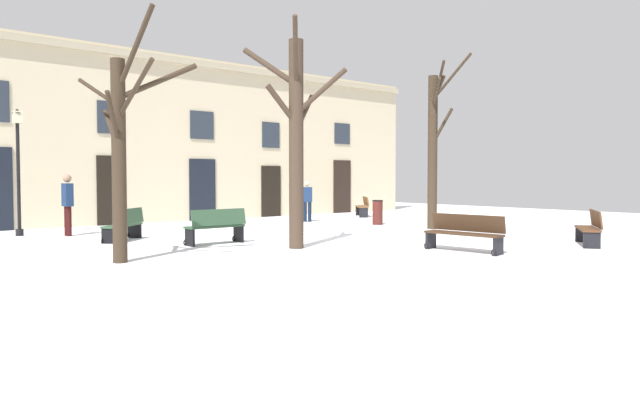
{
  "coord_description": "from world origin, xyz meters",
  "views": [
    {
      "loc": [
        -10.89,
        -11.31,
        1.74
      ],
      "look_at": [
        0.0,
        1.89,
        1.05
      ],
      "focal_mm": 31.75,
      "sensor_mm": 36.0,
      "label": 1
    }
  ],
  "objects": [
    {
      "name": "bench_facing_shops",
      "position": [
        0.1,
        -3.31,
        0.45
      ],
      "size": [
        0.68,
        1.94,
        0.87
      ],
      "rotation": [
        0.0,
        0.0,
        4.82
      ],
      "color": "#3D2819",
      "rests_on": "ground"
    },
    {
      "name": "tree_right_of_center",
      "position": [
        -6.7,
        0.08,
        2.36
      ],
      "size": [
        2.05,
        2.37,
        5.06
      ],
      "color": "#382B1E",
      "rests_on": "ground"
    },
    {
      "name": "litter_bin",
      "position": [
        3.94,
        3.33,
        0.46
      ],
      "size": [
        0.4,
        0.4,
        0.9
      ],
      "color": "#4C1E19",
      "rests_on": "ground"
    },
    {
      "name": "person_near_bench",
      "position": [
        2.81,
        6.06,
        0.88
      ],
      "size": [
        0.43,
        0.41,
        1.6
      ],
      "rotation": [
        0.0,
        0.0,
        5.62
      ],
      "color": "black",
      "rests_on": "ground"
    },
    {
      "name": "bench_back_to_back_left",
      "position": [
        -3.67,
        1.69,
        0.47
      ],
      "size": [
        1.61,
        0.55,
        0.93
      ],
      "rotation": [
        0.0,
        0.0,
        3.16
      ],
      "color": "#2D4C33",
      "rests_on": "ground"
    },
    {
      "name": "bench_near_center_tree",
      "position": [
        3.62,
        -4.6,
        0.45
      ],
      "size": [
        1.64,
        1.28,
        0.9
      ],
      "rotation": [
        0.0,
        0.0,
        3.71
      ],
      "color": "#51331E",
      "rests_on": "ground"
    },
    {
      "name": "person_by_shop_door",
      "position": [
        -6.02,
        6.34,
        1.03
      ],
      "size": [
        0.25,
        0.4,
        1.84
      ],
      "rotation": [
        0.0,
        0.0,
        4.79
      ],
      "color": "#350F0F",
      "rests_on": "ground"
    },
    {
      "name": "tree_center",
      "position": [
        -2.57,
        -0.29,
        2.79
      ],
      "size": [
        1.86,
        2.02,
        5.39
      ],
      "color": "#423326",
      "rests_on": "ground"
    },
    {
      "name": "bench_far_corner",
      "position": [
        -5.2,
        4.02,
        0.44
      ],
      "size": [
        1.47,
        1.41,
        0.89
      ],
      "rotation": [
        0.0,
        0.0,
        3.88
      ],
      "color": "#2D4C33",
      "rests_on": "ground"
    },
    {
      "name": "bench_back_to_back_right",
      "position": [
        6.57,
        6.85,
        0.45
      ],
      "size": [
        1.28,
        1.51,
        0.88
      ],
      "rotation": [
        0.0,
        0.0,
        4.07
      ],
      "color": "brown",
      "rests_on": "ground"
    },
    {
      "name": "streetlamp",
      "position": [
        -7.13,
        7.3,
        2.31
      ],
      "size": [
        0.3,
        0.3,
        3.77
      ],
      "color": "black",
      "rests_on": "ground"
    },
    {
      "name": "tree_foreground",
      "position": [
        4.16,
        0.93,
        2.82
      ],
      "size": [
        1.47,
        1.35,
        5.81
      ],
      "color": "#382B1E",
      "rests_on": "ground"
    },
    {
      "name": "ground_plane",
      "position": [
        0.0,
        0.0,
        0.0
      ],
      "size": [
        36.7,
        36.7,
        0.0
      ],
      "primitive_type": "plane",
      "color": "white"
    },
    {
      "name": "building_facade",
      "position": [
        0.0,
        9.62,
        3.32
      ],
      "size": [
        22.94,
        0.6,
        6.55
      ],
      "color": "beige",
      "rests_on": "ground"
    }
  ]
}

